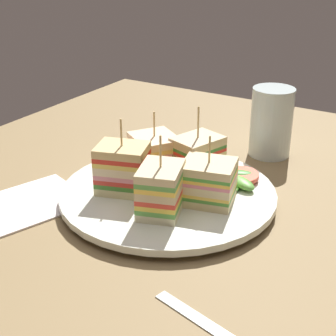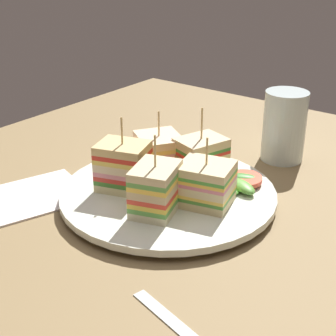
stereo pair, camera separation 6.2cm
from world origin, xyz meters
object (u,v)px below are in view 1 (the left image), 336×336
object	(u,v)px
sandwich_wedge_2	(155,154)
sandwich_wedge_3	(123,168)
drinking_glass	(271,127)
chip_pile	(166,186)
plate	(168,194)
napkin	(23,204)
sandwich_wedge_4	(161,190)
sandwich_wedge_0	(208,182)
sandwich_wedge_1	(197,157)

from	to	relation	value
sandwich_wedge_2	sandwich_wedge_3	size ratio (longest dim) A/B	0.90
sandwich_wedge_3	drinking_glass	size ratio (longest dim) A/B	0.91
sandwich_wedge_3	chip_pile	bearing A→B (deg)	2.46
plate	napkin	distance (cm)	18.00
sandwich_wedge_2	drinking_glass	xyz separation A→B (cm)	(-17.21, 9.65, 0.27)
sandwich_wedge_4	sandwich_wedge_3	bearing A→B (deg)	53.91
plate	chip_pile	xyz separation A→B (cm)	(1.03, 0.31, 1.61)
plate	chip_pile	bearing A→B (deg)	16.79
sandwich_wedge_0	sandwich_wedge_1	distance (cm)	7.03
plate	sandwich_wedge_3	bearing A→B (deg)	-58.01
sandwich_wedge_0	drinking_glass	xyz separation A→B (cm)	(-20.90, -0.07, 0.33)
plate	drinking_glass	bearing A→B (deg)	165.32
sandwich_wedge_4	napkin	world-z (taller)	sandwich_wedge_4
sandwich_wedge_0	sandwich_wedge_2	size ratio (longest dim) A/B	0.98
sandwich_wedge_3	napkin	world-z (taller)	sandwich_wedge_3
sandwich_wedge_1	sandwich_wedge_2	world-z (taller)	sandwich_wedge_1
napkin	chip_pile	bearing A→B (deg)	122.26
sandwich_wedge_2	napkin	distance (cm)	17.90
napkin	plate	bearing A→B (deg)	125.56
sandwich_wedge_0	sandwich_wedge_2	bearing A→B (deg)	-34.73
chip_pile	sandwich_wedge_4	bearing A→B (deg)	24.05
sandwich_wedge_0	sandwich_wedge_3	xyz separation A→B (cm)	(2.80, -10.20, 0.47)
sandwich_wedge_3	napkin	size ratio (longest dim) A/B	0.64
sandwich_wedge_2	chip_pile	size ratio (longest dim) A/B	1.41
sandwich_wedge_1	sandwich_wedge_2	bearing A→B (deg)	-53.16
sandwich_wedge_0	sandwich_wedge_3	distance (cm)	10.59
sandwich_wedge_2	plate	bearing A→B (deg)	-6.39
chip_pile	plate	bearing A→B (deg)	-163.21
sandwich_wedge_4	drinking_glass	size ratio (longest dim) A/B	0.91
sandwich_wedge_4	napkin	bearing A→B (deg)	89.35
chip_pile	napkin	world-z (taller)	chip_pile
sandwich_wedge_1	napkin	distance (cm)	22.74
sandwich_wedge_2	sandwich_wedge_3	world-z (taller)	sandwich_wedge_3
drinking_glass	napkin	bearing A→B (deg)	-32.73
sandwich_wedge_4	napkin	xyz separation A→B (cm)	(5.36, -16.76, -4.13)
napkin	sandwich_wedge_3	bearing A→B (deg)	127.14
sandwich_wedge_1	sandwich_wedge_2	distance (cm)	5.68
sandwich_wedge_1	drinking_glass	size ratio (longest dim) A/B	0.93
plate	sandwich_wedge_3	distance (cm)	6.59
plate	sandwich_wedge_2	xyz separation A→B (cm)	(-3.56, -4.21, 3.19)
sandwich_wedge_1	sandwich_wedge_4	xyz separation A→B (cm)	(10.49, 0.96, 0.11)
sandwich_wedge_1	drinking_glass	distance (cm)	15.97
sandwich_wedge_0	drinking_glass	size ratio (longest dim) A/B	0.80
sandwich_wedge_4	napkin	distance (cm)	18.08
sandwich_wedge_1	chip_pile	size ratio (longest dim) A/B	1.59
sandwich_wedge_3	sandwich_wedge_4	size ratio (longest dim) A/B	1.00
plate	sandwich_wedge_2	bearing A→B (deg)	-130.24
sandwich_wedge_1	sandwich_wedge_3	size ratio (longest dim) A/B	1.02
plate	sandwich_wedge_1	distance (cm)	6.44
plate	sandwich_wedge_1	size ratio (longest dim) A/B	2.81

